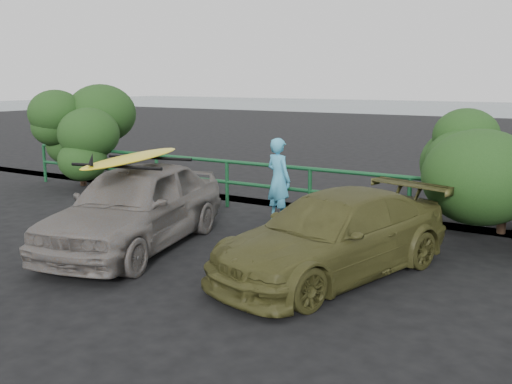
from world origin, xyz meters
TOP-DOWN VIEW (x-y plane):
  - ground at (0.00, 0.00)m, footprint 80.00×80.00m
  - guardrail at (0.00, 5.00)m, footprint 14.00×0.08m
  - shrub_left at (-4.80, 5.40)m, footprint 3.20×2.40m
  - sedan at (-0.56, 1.68)m, footprint 2.53×4.38m
  - olive_vehicle at (2.79, 2.10)m, footprint 2.73×4.31m
  - man at (0.56, 4.50)m, footprint 0.70×0.57m
  - roof_rack at (-0.56, 1.68)m, footprint 1.78×1.43m
  - surfboard at (-0.56, 1.68)m, footprint 1.19×2.85m

SIDE VIEW (x-z plane):
  - ground at x=0.00m, z-range 0.00..0.00m
  - guardrail at x=0.00m, z-range 0.00..1.04m
  - olive_vehicle at x=2.79m, z-range 0.00..1.16m
  - sedan at x=-0.56m, z-range 0.00..1.40m
  - man at x=0.56m, z-range 0.00..1.64m
  - shrub_left at x=-4.80m, z-range 0.00..2.48m
  - roof_rack at x=-0.56m, z-range 1.40..1.45m
  - surfboard at x=-0.56m, z-range 1.45..1.54m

